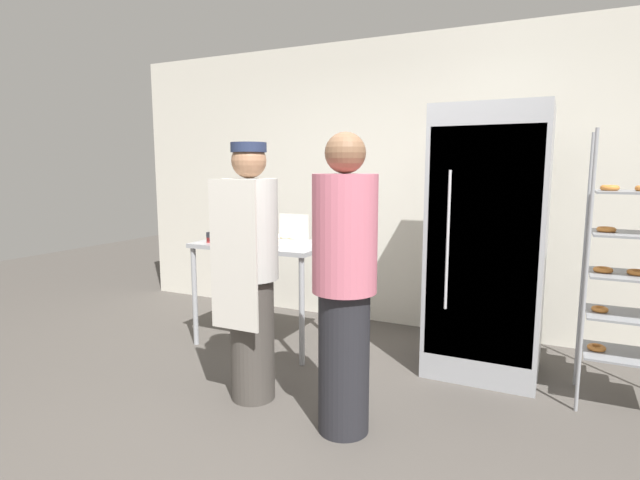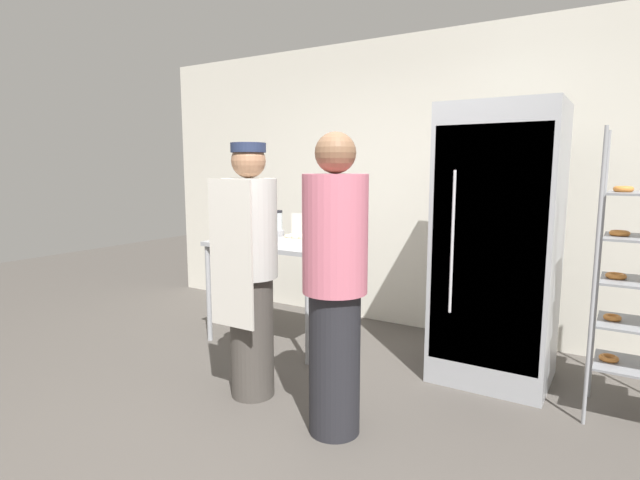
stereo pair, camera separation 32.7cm
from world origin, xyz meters
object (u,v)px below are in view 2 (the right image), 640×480
object	(u,v)px
donut_box	(299,238)
binder_stack	(243,236)
person_baker	(250,268)
blender_pitcher	(277,227)
refrigerator	(497,246)
person_customer	(335,285)

from	to	relation	value
donut_box	binder_stack	world-z (taller)	donut_box
donut_box	person_baker	xyz separation A→B (m)	(0.27, -0.97, -0.06)
donut_box	blender_pitcher	bearing A→B (deg)	173.77
refrigerator	person_baker	world-z (taller)	refrigerator
refrigerator	binder_stack	size ratio (longest dim) A/B	5.88
blender_pitcher	person_customer	xyz separation A→B (m)	(1.23, -1.12, -0.13)
blender_pitcher	person_baker	size ratio (longest dim) A/B	0.16
donut_box	refrigerator	bearing A→B (deg)	5.85
refrigerator	donut_box	world-z (taller)	refrigerator
blender_pitcher	binder_stack	size ratio (longest dim) A/B	0.80
donut_box	binder_stack	size ratio (longest dim) A/B	0.87
binder_stack	person_baker	bearing A→B (deg)	-47.16
refrigerator	person_customer	size ratio (longest dim) A/B	1.14
refrigerator	binder_stack	world-z (taller)	refrigerator
blender_pitcher	person_customer	size ratio (longest dim) A/B	0.16
refrigerator	person_customer	bearing A→B (deg)	-115.38
blender_pitcher	binder_stack	xyz separation A→B (m)	(-0.23, -0.18, -0.07)
donut_box	person_baker	world-z (taller)	person_baker
binder_stack	refrigerator	bearing A→B (deg)	8.66
person_baker	person_customer	world-z (taller)	person_customer
refrigerator	donut_box	distance (m)	1.58
refrigerator	blender_pitcher	distance (m)	1.83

